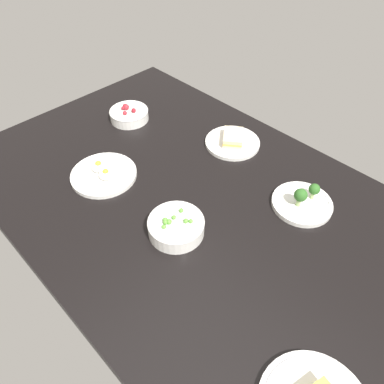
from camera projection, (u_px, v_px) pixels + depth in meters
dining_table at (192, 201)px, 114.22cm from camera, size 148.88×94.78×4.00cm
plate_broccoli at (302, 202)px, 109.09cm from camera, size 17.91×17.91×7.64cm
plate_sandwich at (233, 141)px, 130.58cm from camera, size 19.38×19.38×4.47cm
bowl_peas at (176, 226)px, 101.19cm from camera, size 15.77×15.77×5.80cm
bowl_berries at (129, 114)px, 141.11cm from camera, size 14.82×14.82×5.89cm
plate_eggs at (104, 174)px, 118.55cm from camera, size 21.16×21.16×5.00cm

